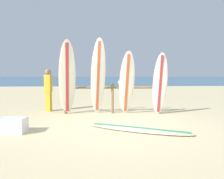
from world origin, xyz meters
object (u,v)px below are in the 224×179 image
Objects in this scene: surfboard_leaning_far_left at (67,78)px; surfboard_leaning_center at (160,84)px; surfboard_rack at (112,93)px; surfboard_leaning_center_left at (127,84)px; surfboard_leaning_left at (98,78)px; surfboard_lying_on_sand at (139,129)px; beachgoer_standing at (48,88)px; small_boat_offshore at (123,82)px; cooler_box at (13,125)px.

surfboard_leaning_far_left is 3.11m from surfboard_leaning_center.
surfboard_rack is 0.72m from surfboard_leaning_center_left.
surfboard_leaning_left reaches higher than surfboard_leaning_center_left.
surfboard_leaning_far_left reaches higher than surfboard_leaning_center_left.
surfboard_leaning_far_left is 0.95× the size of surfboard_lying_on_sand.
beachgoer_standing is (-2.82, 0.96, -0.19)m from surfboard_leaning_center_left.
beachgoer_standing is (-1.87, 0.84, -0.40)m from surfboard_leaning_left.
surfboard_leaning_left is at bearing -0.29° from surfboard_leaning_far_left.
surfboard_leaning_left reaches higher than surfboard_rack.
surfboard_rack is 1.65m from surfboard_leaning_far_left.
beachgoer_standing is at bearing -102.64° from small_boat_offshore.
cooler_box is (-2.94, -1.94, -0.88)m from surfboard_leaning_center_left.
surfboard_leaning_center_left is 1.34× the size of beachgoer_standing.
surfboard_leaning_far_left reaches higher than cooler_box.
surfboard_rack is 2.45m from surfboard_lying_on_sand.
beachgoer_standing is 0.48× the size of small_boat_offshore.
surfboard_leaning_center is 24.13m from small_boat_offshore.
surfboard_rack reaches higher than small_boat_offshore.
surfboard_leaning_center_left is 24.19m from small_boat_offshore.
surfboard_leaning_far_left is at bearing 179.71° from surfboard_leaning_left.
surfboard_lying_on_sand is 26.04m from small_boat_offshore.
surfboard_leaning_far_left is at bearing 135.89° from surfboard_lying_on_sand.
surfboard_leaning_center_left is 0.65× the size of small_boat_offshore.
surfboard_leaning_center is at bearing -2.51° from surfboard_leaning_far_left.
surfboard_rack is 1.35× the size of surfboard_leaning_left.
surfboard_rack is 0.81m from surfboard_leaning_left.
surfboard_leaning_center_left is at bearing 92.17° from surfboard_lying_on_sand.
surfboard_leaning_center_left is at bearing -3.38° from surfboard_leaning_far_left.
cooler_box is at bearing -136.38° from surfboard_rack.
surfboard_leaning_far_left reaches higher than surfboard_leaning_center.
small_boat_offshore is (2.29, 25.94, 0.22)m from surfboard_lying_on_sand.
cooler_box is (-0.11, -2.90, -0.69)m from beachgoer_standing.
surfboard_leaning_far_left is 24.36m from small_boat_offshore.
surfboard_leaning_left reaches higher than surfboard_leaning_center.
surfboard_leaning_left is at bearing -147.83° from surfboard_rack.
surfboard_rack is at bearing -96.79° from small_boat_offshore.
small_boat_offshore is at bearing 84.40° from surfboard_leaning_center_left.
surfboard_rack is at bearing 46.32° from cooler_box.
surfboard_leaning_left reaches higher than beachgoer_standing.
surfboard_lying_on_sand is (-1.04, -1.86, -1.01)m from surfboard_leaning_center.
beachgoer_standing is 2.98m from cooler_box.
surfboard_rack is at bearing 32.17° from surfboard_leaning_left.
surfboard_leaning_left is 0.98m from surfboard_leaning_center_left.
surfboard_leaning_center_left is 3.63m from cooler_box.
small_boat_offshore reaches higher than cooler_box.
surfboard_leaning_left reaches higher than surfboard_leaning_far_left.
surfboard_leaning_center is at bearing -15.73° from surfboard_rack.
beachgoer_standing is at bearing 166.09° from surfboard_leaning_center.
surfboard_lying_on_sand is at bearing -87.83° from surfboard_leaning_center_left.
surfboard_leaning_center reaches higher than surfboard_lying_on_sand.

